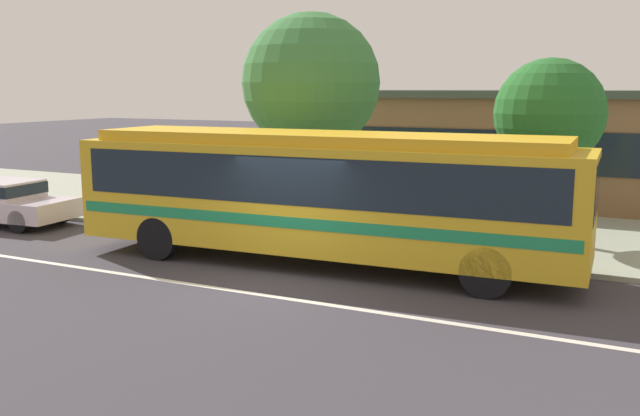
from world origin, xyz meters
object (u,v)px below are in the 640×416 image
(pedestrian_waiting_near_sign, at_px, (475,202))
(street_tree_mid_block, at_px, (549,114))
(bus_stop_sign, at_px, (503,190))
(street_tree_near_stop, at_px, (311,83))
(transit_bus, at_px, (322,189))

(pedestrian_waiting_near_sign, xyz_separation_m, street_tree_mid_block, (1.52, 0.95, 2.17))
(bus_stop_sign, relative_size, street_tree_near_stop, 0.41)
(transit_bus, distance_m, street_tree_mid_block, 6.12)
(bus_stop_sign, xyz_separation_m, street_tree_near_stop, (-5.73, 1.84, 2.38))
(transit_bus, xyz_separation_m, pedestrian_waiting_near_sign, (2.64, 3.26, -0.59))
(street_tree_near_stop, distance_m, street_tree_mid_block, 6.37)
(street_tree_near_stop, bearing_deg, transit_bus, -59.88)
(pedestrian_waiting_near_sign, bearing_deg, transit_bus, -128.95)
(transit_bus, xyz_separation_m, street_tree_mid_block, (4.16, 4.21, 1.58))
(bus_stop_sign, height_order, street_tree_mid_block, street_tree_mid_block)
(bus_stop_sign, relative_size, street_tree_mid_block, 0.53)
(pedestrian_waiting_near_sign, bearing_deg, street_tree_near_stop, 174.76)
(street_tree_mid_block, bearing_deg, transit_bus, -134.65)
(transit_bus, bearing_deg, street_tree_near_stop, 120.12)
(bus_stop_sign, distance_m, street_tree_near_stop, 6.47)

